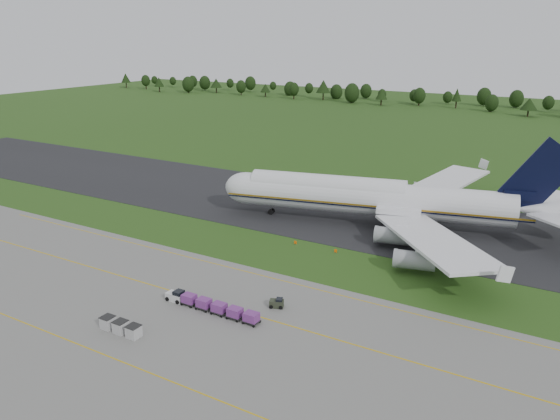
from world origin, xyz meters
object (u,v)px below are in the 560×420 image
Objects in this scene: utility_cart at (277,304)px; uld_row at (121,327)px; baggage_train at (210,305)px; aircraft at (379,198)px; edge_markers at (315,247)px.

utility_cart is 0.36× the size of uld_row.
baggage_train is 6.92× the size of utility_cart.
utility_cart is (0.26, -42.38, -5.23)m from aircraft.
utility_cart is at bearing 49.21° from uld_row.
utility_cart is at bearing 37.14° from baggage_train.
baggage_train is at bearing -142.86° from utility_cart.
baggage_train is (-7.53, -48.28, -4.89)m from aircraft.
aircraft reaches higher than utility_cart.
aircraft is at bearing 76.49° from uld_row.
aircraft is at bearing 73.72° from edge_markers.
baggage_train is at bearing -98.86° from aircraft.
aircraft is 61.03m from uld_row.
aircraft is 31.24× the size of utility_cart.
aircraft is at bearing 81.14° from baggage_train.
uld_row is at bearing -102.21° from edge_markers.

